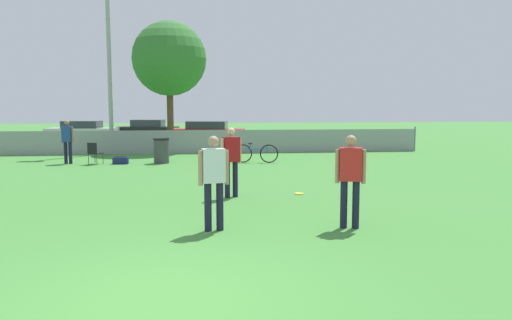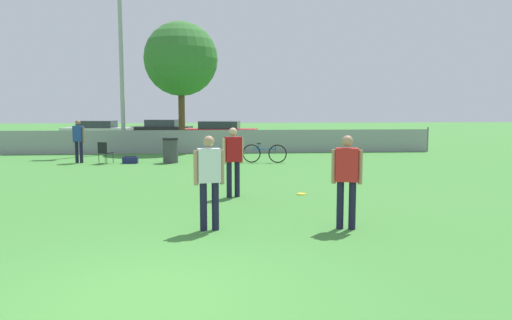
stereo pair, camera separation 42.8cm
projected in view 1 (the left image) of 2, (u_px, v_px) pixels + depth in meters
name	position (u px, v px, depth m)	size (l,w,h in m)	color
ground_plane	(163.00, 300.00, 5.80)	(120.00, 120.00, 0.00)	#428438
fence_backline	(188.00, 142.00, 23.51)	(22.55, 0.07, 1.21)	gray
light_pole	(109.00, 51.00, 23.15)	(0.90, 0.36, 8.07)	#9E9EA3
tree_near_pole	(169.00, 59.00, 24.48)	(3.65, 3.65, 6.37)	brown
player_defender_red	(350.00, 175.00, 9.09)	(0.54, 0.32, 1.72)	#191933
player_receiver_white	(214.00, 176.00, 8.90)	(0.55, 0.29, 1.72)	#191933
player_thrower_red	(231.00, 157.00, 12.19)	(0.52, 0.36, 1.72)	#191933
spectator_in_blue	(67.00, 139.00, 19.29)	(0.51, 0.34, 1.69)	#191933
frisbee_disc	(299.00, 194.00, 12.72)	(0.25, 0.25, 0.03)	yellow
folding_chair_sideline	(94.00, 152.00, 19.13)	(0.57, 0.57, 0.84)	#333338
bicycle_sideline	(256.00, 153.00, 19.71)	(1.74, 0.51, 0.78)	black
trash_bin	(161.00, 151.00, 19.54)	(0.62, 0.62, 0.99)	#3F3F44
gear_bag_sideline	(121.00, 161.00, 19.32)	(0.58, 0.32, 0.28)	navy
parked_car_silver	(82.00, 131.00, 32.14)	(4.53, 2.17, 1.28)	black
parked_car_dark	(148.00, 129.00, 33.79)	(4.15, 2.23, 1.31)	black
parked_car_red	(207.00, 132.00, 30.73)	(4.83, 2.53, 1.30)	black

